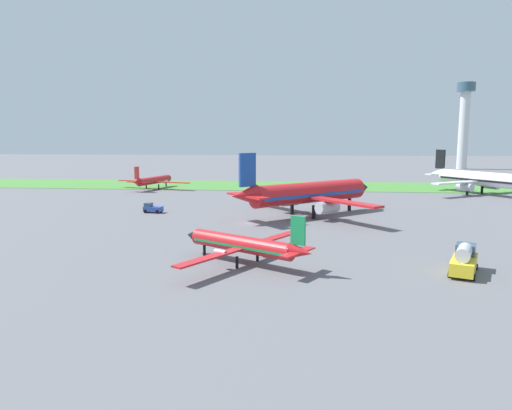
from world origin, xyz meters
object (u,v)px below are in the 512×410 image
(airplane_parked_jet_far, at_px, (479,179))
(airplane_foreground_turboprop, at_px, (243,244))
(airplane_midfield_jet, at_px, (307,193))
(airplane_taxiing_turboprop, at_px, (154,180))
(pushback_tug_midfield, at_px, (152,208))
(control_tower, at_px, (464,119))
(fuel_truck_near_gate, at_px, (464,259))

(airplane_parked_jet_far, relative_size, airplane_foreground_turboprop, 1.46)
(airplane_midfield_jet, xyz_separation_m, airplane_taxiing_turboprop, (-43.25, 41.98, -1.85))
(airplane_midfield_jet, height_order, pushback_tug_midfield, airplane_midfield_jet)
(airplane_foreground_turboprop, distance_m, control_tower, 190.88)
(airplane_midfield_jet, distance_m, airplane_parked_jet_far, 58.36)
(airplane_foreground_turboprop, bearing_deg, airplane_midfield_jet, -71.38)
(airplane_taxiing_turboprop, height_order, control_tower, control_tower)
(airplane_parked_jet_far, relative_size, airplane_taxiing_turboprop, 1.24)
(airplane_taxiing_turboprop, xyz_separation_m, airplane_foreground_turboprop, (35.44, -76.44, -0.15))
(airplane_taxiing_turboprop, distance_m, pushback_tug_midfield, 43.00)
(airplane_taxiing_turboprop, bearing_deg, control_tower, -35.43)
(airplane_taxiing_turboprop, xyz_separation_m, fuel_truck_near_gate, (59.98, -77.93, -0.94))
(airplane_parked_jet_far, bearing_deg, control_tower, 131.13)
(fuel_truck_near_gate, xyz_separation_m, pushback_tug_midfield, (-47.06, 36.94, -0.67))
(pushback_tug_midfield, distance_m, control_tower, 172.31)
(airplane_parked_jet_far, bearing_deg, airplane_foreground_turboprop, -69.13)
(airplane_foreground_turboprop, height_order, fuel_truck_near_gate, airplane_foreground_turboprop)
(airplane_parked_jet_far, bearing_deg, airplane_midfield_jet, -82.91)
(airplane_parked_jet_far, bearing_deg, airplane_taxiing_turboprop, -125.95)
(airplane_parked_jet_far, height_order, airplane_foreground_turboprop, airplane_parked_jet_far)
(airplane_midfield_jet, relative_size, airplane_parked_jet_far, 1.01)
(fuel_truck_near_gate, height_order, pushback_tug_midfield, fuel_truck_near_gate)
(airplane_foreground_turboprop, bearing_deg, airplane_taxiing_turboprop, -33.73)
(airplane_midfield_jet, height_order, control_tower, control_tower)
(fuel_truck_near_gate, bearing_deg, airplane_parked_jet_far, 2.09)
(fuel_truck_near_gate, distance_m, control_tower, 183.41)
(airplane_parked_jet_far, distance_m, fuel_truck_near_gate, 78.79)
(airplane_midfield_jet, height_order, airplane_parked_jet_far, airplane_midfield_jet)
(airplane_parked_jet_far, bearing_deg, pushback_tug_midfield, -97.04)
(airplane_midfield_jet, distance_m, fuel_truck_near_gate, 39.75)
(fuel_truck_near_gate, bearing_deg, airplane_taxiing_turboprop, 60.35)
(airplane_parked_jet_far, xyz_separation_m, control_tower, (28.01, 99.73, 18.86))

